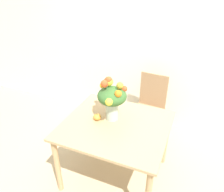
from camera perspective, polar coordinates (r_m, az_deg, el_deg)
name	(u,v)px	position (r m, az deg, el deg)	size (l,w,h in m)	color
ground_plane	(115,174)	(2.92, 0.85, -19.69)	(12.00, 12.00, 0.00)	tan
wall_back	(150,42)	(3.29, 9.93, 13.84)	(8.00, 0.06, 2.70)	silver
dining_table	(116,132)	(2.46, 0.96, -9.39)	(1.13, 1.01, 0.78)	tan
flower_vase	(112,98)	(2.34, -0.05, -0.51)	(0.35, 0.38, 0.49)	#B2CCBC
pumpkin	(97,117)	(2.44, -3.91, -5.50)	(0.09, 0.09, 0.08)	gold
dining_chair_near_window	(149,107)	(3.22, 9.72, -2.95)	(0.45, 0.45, 0.99)	#9E7A56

